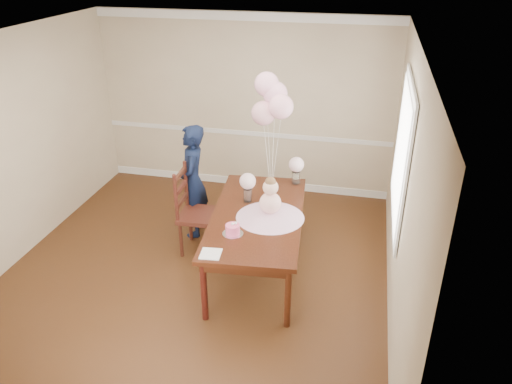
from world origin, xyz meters
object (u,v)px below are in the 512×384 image
object	(u,v)px
woman	(193,181)
birthday_cake	(233,229)
dining_table_top	(257,216)
dining_chair_seat	(200,215)

from	to	relation	value
woman	birthday_cake	bearing A→B (deg)	21.42
dining_table_top	birthday_cake	world-z (taller)	birthday_cake
dining_chair_seat	woman	distance (m)	0.53
birthday_cake	dining_chair_seat	xyz separation A→B (m)	(-0.64, 0.76, -0.33)
dining_table_top	dining_chair_seat	size ratio (longest dim) A/B	4.20
birthday_cake	dining_chair_seat	size ratio (longest dim) A/B	0.31
birthday_cake	dining_chair_seat	distance (m)	1.04
birthday_cake	woman	xyz separation A→B (m)	(-0.86, 1.16, -0.06)
dining_chair_seat	birthday_cake	bearing A→B (deg)	-52.34
dining_table_top	dining_chair_seat	world-z (taller)	dining_table_top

